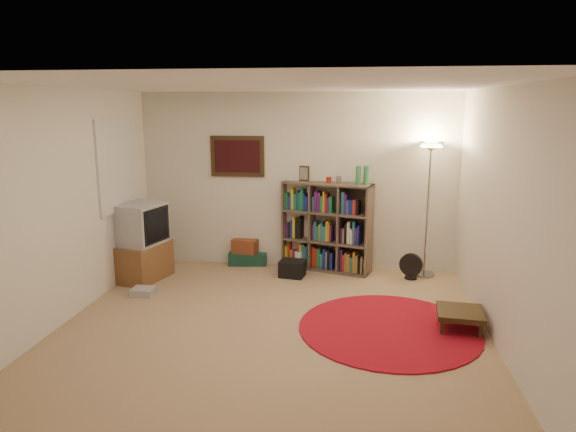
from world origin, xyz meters
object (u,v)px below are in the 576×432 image
suitcase (248,257)px  side_table (460,313)px  floor_fan (411,266)px  floor_lamp (430,165)px  tv_stand (142,243)px  bookshelf (326,228)px

suitcase → side_table: size_ratio=1.16×
floor_fan → floor_lamp: bearing=63.9°
tv_stand → floor_lamp: bearing=24.2°
floor_fan → side_table: (0.35, -1.58, -0.00)m
bookshelf → side_table: size_ratio=2.94×
suitcase → tv_stand: bearing=-151.5°
bookshelf → floor_fan: (1.18, -0.29, -0.43)m
bookshelf → floor_lamp: size_ratio=0.82×
bookshelf → floor_fan: size_ratio=4.21×
tv_stand → side_table: tv_stand is taller
bookshelf → tv_stand: bookshelf is taller
floor_lamp → side_table: size_ratio=3.60×
bookshelf → floor_lamp: bearing=12.0°
suitcase → floor_fan: bearing=-16.7°
tv_stand → side_table: size_ratio=2.03×
bookshelf → side_table: bookshelf is taller
floor_lamp → floor_fan: floor_lamp is taller
floor_fan → tv_stand: bearing=-152.2°
tv_stand → suitcase: tv_stand is taller
bookshelf → floor_fan: 1.29m
suitcase → side_table: side_table is taller
tv_stand → suitcase: 1.59m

